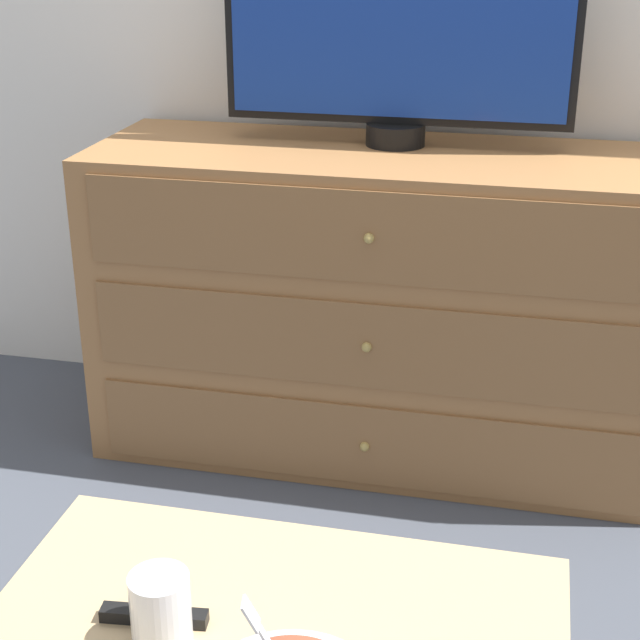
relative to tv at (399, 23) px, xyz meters
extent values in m
plane|color=#474C56|center=(0.07, 0.20, -1.10)|extent=(12.00, 12.00, 0.00)
cube|color=#9E6B3D|center=(0.00, -0.08, -0.69)|extent=(1.46, 0.50, 0.80)
cube|color=brown|center=(0.00, -0.34, -0.96)|extent=(1.35, 0.01, 0.21)
sphere|color=tan|center=(0.00, -0.34, -0.96)|extent=(0.02, 0.02, 0.02)
cube|color=brown|center=(0.00, -0.34, -0.69)|extent=(1.35, 0.01, 0.21)
sphere|color=tan|center=(0.00, -0.34, -0.69)|extent=(0.02, 0.02, 0.02)
cube|color=brown|center=(0.00, -0.34, -0.43)|extent=(1.35, 0.01, 0.21)
sphere|color=tan|center=(0.00, -0.34, -0.43)|extent=(0.02, 0.02, 0.02)
cylinder|color=black|center=(0.00, 0.00, -0.27)|extent=(0.15, 0.15, 0.05)
cube|color=black|center=(0.00, 0.00, 0.01)|extent=(0.86, 0.04, 0.51)
cube|color=navy|center=(0.00, -0.02, 0.01)|extent=(0.82, 0.01, 0.47)
cylinder|color=tan|center=(-0.29, -1.22, -0.86)|extent=(0.04, 0.04, 0.46)
cube|color=white|center=(0.09, -1.61, -0.43)|extent=(0.02, 0.03, 0.03)
cylinder|color=#9E6638|center=(-0.07, -1.47, -0.58)|extent=(0.07, 0.07, 0.06)
cylinder|color=white|center=(-0.07, -1.47, -0.56)|extent=(0.08, 0.08, 0.10)
cube|color=black|center=(-0.10, -1.44, -0.60)|extent=(0.14, 0.04, 0.02)
camera|label=1|loc=(0.34, -2.40, 0.26)|focal=55.00mm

